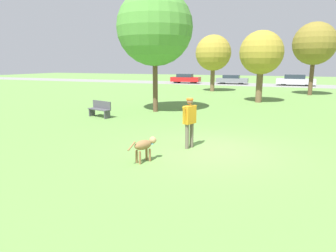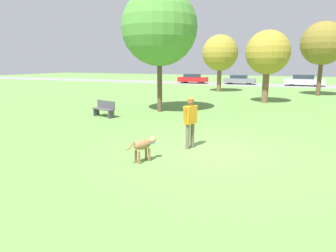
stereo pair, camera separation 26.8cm
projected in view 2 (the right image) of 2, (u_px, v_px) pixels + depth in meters
The scene contains 13 objects.
ground_plane at pixel (213, 150), 9.71m from camera, with size 120.00×120.00×0.00m, color #608C42.
far_road_strip at pixel (277, 85), 37.65m from camera, with size 120.00×6.00×0.01m.
person at pixel (190, 119), 9.74m from camera, with size 0.36×0.70×1.66m.
dog at pixel (144, 145), 8.52m from camera, with size 0.54×0.97×0.69m.
frisbee at pixel (152, 143), 10.51m from camera, with size 0.23×0.23×0.02m.
tree_near_left at pixel (159, 28), 16.49m from camera, with size 4.21×4.21×6.80m.
tree_mid_center at pixel (268, 53), 20.62m from camera, with size 3.02×3.02×4.99m.
tree_far_left at pixel (220, 53), 28.95m from camera, with size 3.45×3.45×5.46m.
tree_far_right at pixel (323, 44), 25.06m from camera, with size 3.59×3.59×6.18m.
parked_car_red at pixel (193, 79), 41.54m from camera, with size 4.04×1.93×1.28m.
parked_car_grey at pixel (240, 80), 39.76m from camera, with size 4.18×1.99×1.19m.
parked_car_silver at pixel (304, 80), 36.54m from camera, with size 4.59×2.00×1.37m.
park_bench at pixel (104, 108), 15.65m from camera, with size 1.46×0.80×0.84m.
Camera 2 is at (2.37, -9.15, 2.78)m, focal length 32.00 mm.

